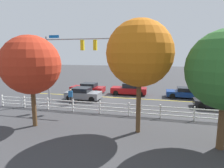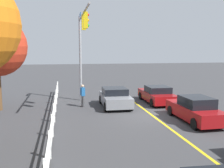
# 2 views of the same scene
# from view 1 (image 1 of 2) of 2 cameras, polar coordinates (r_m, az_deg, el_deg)

# --- Properties ---
(ground_plane) EXTENTS (120.00, 120.00, 0.00)m
(ground_plane) POSITION_cam_1_polar(r_m,az_deg,el_deg) (22.78, 0.04, -4.10)
(ground_plane) COLOR #38383A
(lane_center_stripe) EXTENTS (28.00, 0.16, 0.01)m
(lane_center_stripe) POSITION_cam_1_polar(r_m,az_deg,el_deg) (22.20, 10.16, -4.59)
(lane_center_stripe) COLOR gold
(lane_center_stripe) RESTS_ON ground_plane
(signal_assembly) EXTENTS (7.95, 0.38, 7.10)m
(signal_assembly) POSITION_cam_1_polar(r_m,az_deg,el_deg) (19.42, -13.40, 8.29)
(signal_assembly) COLOR gray
(signal_assembly) RESTS_ON ground_plane
(car_0) EXTENTS (4.39, 1.93, 1.26)m
(car_0) POSITION_cam_1_polar(r_m,az_deg,el_deg) (24.09, 21.57, -2.47)
(car_0) COLOR navy
(car_0) RESTS_ON ground_plane
(car_1) EXTENTS (4.53, 2.05, 1.37)m
(car_1) POSITION_cam_1_polar(r_m,az_deg,el_deg) (25.37, -7.35, -1.27)
(car_1) COLOR maroon
(car_1) RESTS_ON ground_plane
(car_2) EXTENTS (4.02, 1.99, 1.30)m
(car_2) POSITION_cam_1_polar(r_m,az_deg,el_deg) (20.79, 28.93, -4.80)
(car_2) COLOR black
(car_2) RESTS_ON ground_plane
(car_3) EXTENTS (4.53, 1.86, 1.53)m
(car_3) POSITION_cam_1_polar(r_m,az_deg,el_deg) (24.23, 5.27, -1.59)
(car_3) COLOR maroon
(car_3) RESTS_ON ground_plane
(car_4) EXTENTS (4.01, 2.11, 1.41)m
(car_4) POSITION_cam_1_polar(r_m,az_deg,el_deg) (21.79, -8.84, -2.96)
(car_4) COLOR slate
(car_4) RESTS_ON ground_plane
(pedestrian) EXTENTS (0.45, 0.35, 1.69)m
(pedestrian) POSITION_cam_1_polar(r_m,az_deg,el_deg) (19.78, -12.57, -3.63)
(pedestrian) COLOR #3F3F42
(pedestrian) RESTS_ON ground_plane
(white_rail_fence) EXTENTS (26.10, 0.10, 1.15)m
(white_rail_fence) POSITION_cam_1_polar(r_m,az_deg,el_deg) (16.14, 5.23, -7.57)
(white_rail_fence) COLOR white
(white_rail_fence) RESTS_ON ground_plane
(tree_0) EXTENTS (4.14, 4.14, 6.56)m
(tree_0) POSITION_cam_1_polar(r_m,az_deg,el_deg) (14.32, -23.52, 5.34)
(tree_0) COLOR brown
(tree_0) RESTS_ON ground_plane
(tree_1) EXTENTS (4.30, 4.30, 7.45)m
(tree_1) POSITION_cam_1_polar(r_m,az_deg,el_deg) (12.14, 8.47, 9.25)
(tree_1) COLOR brown
(tree_1) RESTS_ON ground_plane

